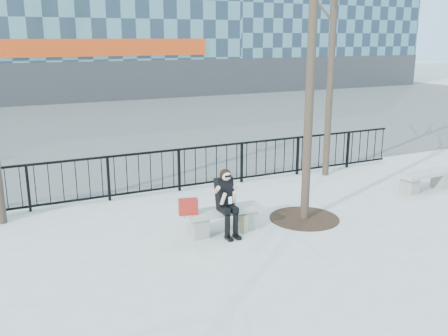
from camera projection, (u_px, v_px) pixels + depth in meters
name	position (u px, v px, depth m)	size (l,w,h in m)	color
ground	(224.00, 232.00, 10.10)	(120.00, 120.00, 0.00)	#A0A09B
street_surface	(83.00, 122.00, 23.15)	(60.00, 23.00, 0.01)	#474747
railing	(172.00, 171.00, 12.57)	(14.00, 0.06, 1.10)	black
tree_grate	(304.00, 218.00, 10.82)	(1.50, 1.50, 0.02)	black
bench_main	(224.00, 218.00, 10.03)	(1.65, 0.46, 0.49)	slate
bench_second	(426.00, 179.00, 12.76)	(1.63, 0.45, 0.48)	slate
seated_woman	(227.00, 203.00, 9.79)	(0.50, 0.64, 1.34)	black
handbag	(188.00, 207.00, 9.64)	(0.37, 0.18, 0.31)	maroon
shopping_bag	(247.00, 221.00, 10.16)	(0.38, 0.14, 0.36)	tan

